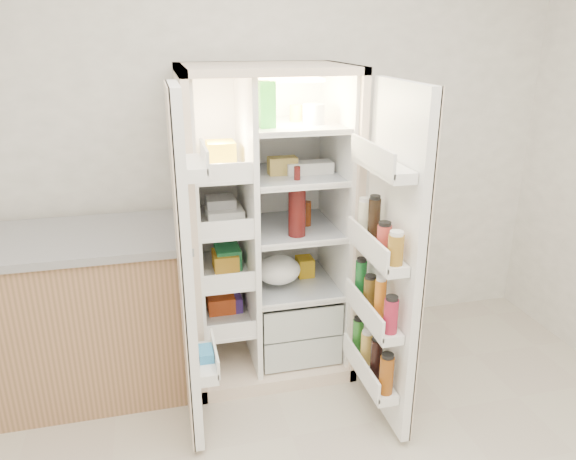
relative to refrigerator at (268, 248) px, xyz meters
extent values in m
cube|color=white|center=(-0.05, 0.35, 0.61)|extent=(4.00, 0.02, 2.70)
cube|color=beige|center=(-0.02, 0.28, 0.16)|extent=(0.92, 0.04, 1.80)
cube|color=beige|center=(-0.46, -0.05, 0.16)|extent=(0.04, 0.70, 1.80)
cube|color=beige|center=(0.42, -0.05, 0.16)|extent=(0.04, 0.70, 1.80)
cube|color=beige|center=(-0.02, -0.05, 1.04)|extent=(0.92, 0.70, 0.04)
cube|color=beige|center=(-0.02, -0.05, -0.70)|extent=(0.92, 0.70, 0.08)
cube|color=white|center=(-0.02, 0.25, 0.18)|extent=(0.84, 0.02, 1.68)
cube|color=white|center=(-0.43, -0.05, 0.18)|extent=(0.02, 0.62, 1.68)
cube|color=white|center=(0.39, -0.05, 0.18)|extent=(0.02, 0.62, 1.68)
cube|color=white|center=(-0.13, -0.05, 0.18)|extent=(0.03, 0.62, 1.68)
cube|color=silver|center=(0.14, -0.07, -0.56)|extent=(0.47, 0.52, 0.19)
cube|color=silver|center=(0.14, -0.07, -0.36)|extent=(0.47, 0.52, 0.19)
cube|color=#FFD18C|center=(0.14, 0.00, 0.98)|extent=(0.30, 0.30, 0.02)
cube|color=white|center=(-0.28, -0.05, -0.39)|extent=(0.28, 0.58, 0.02)
cube|color=white|center=(-0.28, -0.05, -0.09)|extent=(0.28, 0.58, 0.02)
cube|color=white|center=(-0.28, -0.05, 0.21)|extent=(0.28, 0.58, 0.02)
cube|color=white|center=(-0.28, -0.05, 0.51)|extent=(0.28, 0.58, 0.02)
cube|color=silver|center=(0.14, -0.05, -0.22)|extent=(0.49, 0.58, 0.01)
cube|color=silver|center=(0.14, -0.05, 0.14)|extent=(0.49, 0.58, 0.01)
cube|color=silver|center=(0.14, -0.05, 0.46)|extent=(0.49, 0.58, 0.02)
cube|color=silver|center=(0.14, -0.05, 0.74)|extent=(0.49, 0.58, 0.02)
cube|color=#F35622|center=(-0.28, -0.05, -0.33)|extent=(0.16, 0.20, 0.10)
cube|color=#299857|center=(-0.28, -0.05, -0.02)|extent=(0.14, 0.18, 0.12)
cube|color=white|center=(-0.28, -0.05, 0.25)|extent=(0.20, 0.22, 0.07)
cube|color=yellow|center=(-0.28, -0.05, 0.59)|extent=(0.15, 0.16, 0.14)
cube|color=#513296|center=(-0.28, -0.05, -0.34)|extent=(0.18, 0.20, 0.09)
cube|color=gold|center=(-0.28, -0.05, -0.03)|extent=(0.14, 0.18, 0.10)
cube|color=silver|center=(-0.28, -0.05, 0.28)|extent=(0.16, 0.16, 0.12)
sphere|color=orange|center=(0.01, -0.15, -0.62)|extent=(0.07, 0.07, 0.07)
sphere|color=orange|center=(0.10, -0.11, -0.62)|extent=(0.07, 0.07, 0.07)
sphere|color=orange|center=(0.20, -0.15, -0.62)|extent=(0.07, 0.07, 0.07)
sphere|color=orange|center=(0.06, -0.01, -0.62)|extent=(0.07, 0.07, 0.07)
sphere|color=orange|center=(0.16, -0.03, -0.62)|extent=(0.07, 0.07, 0.07)
ellipsoid|color=#387226|center=(0.14, -0.05, -0.34)|extent=(0.26, 0.24, 0.11)
cylinder|color=#4B1110|center=(0.12, -0.20, 0.29)|extent=(0.10, 0.10, 0.30)
cylinder|color=#65260B|center=(0.22, -0.06, 0.22)|extent=(0.05, 0.05, 0.15)
cube|color=green|center=(-0.03, -0.15, 0.86)|extent=(0.08, 0.08, 0.24)
cylinder|color=white|center=(0.24, -0.10, 0.80)|extent=(0.12, 0.12, 0.11)
cylinder|color=gold|center=(0.17, 0.02, 0.79)|extent=(0.07, 0.07, 0.09)
cube|color=silver|center=(0.23, -0.08, 0.50)|extent=(0.26, 0.11, 0.07)
cube|color=#AC9245|center=(0.08, -0.06, 0.51)|extent=(0.16, 0.09, 0.10)
ellipsoid|color=white|center=(0.04, -0.11, -0.14)|extent=(0.26, 0.24, 0.16)
cube|color=gold|center=(0.24, 0.03, -0.16)|extent=(0.10, 0.12, 0.12)
cube|color=white|center=(-0.52, -0.60, 0.16)|extent=(0.05, 0.40, 1.72)
cube|color=beige|center=(-0.54, -0.60, 0.16)|extent=(0.01, 0.40, 1.72)
cube|color=white|center=(-0.45, -0.60, -0.34)|extent=(0.09, 0.32, 0.06)
cube|color=white|center=(-0.45, -0.60, 0.66)|extent=(0.09, 0.32, 0.06)
cube|color=#338CCC|center=(-0.45, -0.60, -0.31)|extent=(0.07, 0.12, 0.10)
cube|color=white|center=(0.48, -0.69, 0.16)|extent=(0.05, 0.58, 1.72)
cube|color=beige|center=(0.51, -0.69, 0.16)|extent=(0.01, 0.58, 1.72)
cube|color=white|center=(0.40, -0.69, -0.48)|extent=(0.11, 0.50, 0.05)
cube|color=white|center=(0.40, -0.69, -0.14)|extent=(0.11, 0.50, 0.05)
cube|color=white|center=(0.40, -0.69, 0.21)|extent=(0.11, 0.50, 0.05)
cube|color=white|center=(0.40, -0.69, 0.64)|extent=(0.11, 0.50, 0.05)
cylinder|color=brown|center=(0.40, -0.89, -0.36)|extent=(0.07, 0.07, 0.20)
cylinder|color=black|center=(0.40, -0.76, -0.35)|extent=(0.06, 0.06, 0.22)
cylinder|color=gold|center=(0.40, -0.63, -0.37)|extent=(0.06, 0.06, 0.18)
cylinder|color=#2B7627|center=(0.40, -0.50, -0.36)|extent=(0.06, 0.06, 0.19)
cylinder|color=maroon|center=(0.40, -0.89, -0.03)|extent=(0.07, 0.07, 0.17)
cylinder|color=orange|center=(0.40, -0.76, -0.01)|extent=(0.06, 0.06, 0.21)
cylinder|color=brown|center=(0.40, -0.63, -0.04)|extent=(0.07, 0.07, 0.16)
cylinder|color=#156025|center=(0.40, -0.50, -0.02)|extent=(0.06, 0.06, 0.20)
cylinder|color=olive|center=(0.40, -0.89, 0.30)|extent=(0.07, 0.07, 0.14)
cylinder|color=#BA3930|center=(0.40, -0.76, 0.30)|extent=(0.07, 0.07, 0.14)
cylinder|color=black|center=(0.40, -0.63, 0.35)|extent=(0.06, 0.06, 0.23)
cylinder|color=#F4F0C9|center=(0.40, -0.50, 0.32)|extent=(0.06, 0.06, 0.18)
cube|color=#A47552|center=(-1.11, -0.06, -0.29)|extent=(1.26, 0.65, 0.90)
cube|color=gray|center=(-1.11, -0.06, 0.18)|extent=(1.30, 0.69, 0.04)
camera|label=1|loc=(-0.61, -2.97, 1.22)|focal=34.00mm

